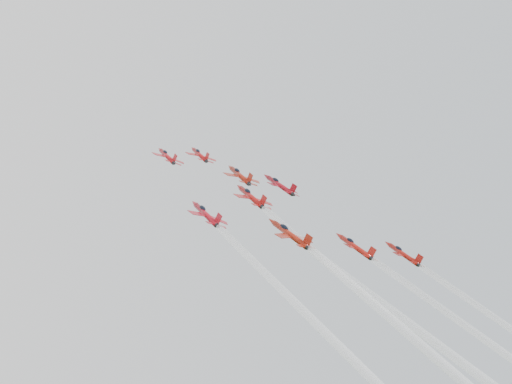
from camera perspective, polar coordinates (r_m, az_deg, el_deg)
jet_lead at (r=169.07m, az=-5.05°, el=3.34°), size 9.01×11.04×8.54m
jet_row2_left at (r=153.84m, az=-7.94°, el=3.20°), size 8.55×10.48×8.11m
jet_row2_center at (r=163.06m, az=-1.48°, el=1.53°), size 10.52×12.89×9.98m
jet_row2_right at (r=170.68m, az=2.10°, el=0.65°), size 10.61×13.00×10.06m
jet_center at (r=110.31m, az=12.22°, el=-10.62°), size 10.35×90.56×69.33m
jet_rear_farleft at (r=88.46m, az=7.45°, el=-13.40°), size 8.80×77.03×58.97m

